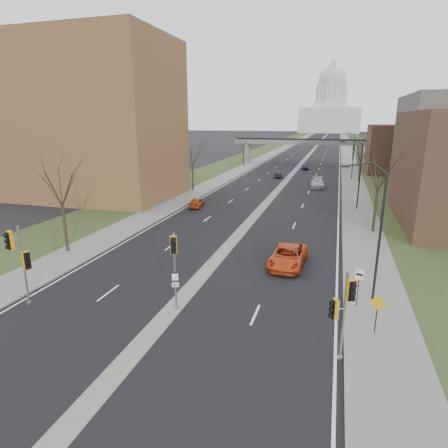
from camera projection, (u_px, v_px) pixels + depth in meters
The scene contains 30 objects.
ground at pixel (164, 319), 21.69m from camera, with size 700.00×700.00×0.00m, color black.
road_surface at pixel (317, 146), 159.95m from camera, with size 20.00×600.00×0.01m, color black.
median_strip at pixel (317, 146), 159.95m from camera, with size 1.20×600.00×0.02m, color gray.
sidewalk_right at pixel (346, 146), 156.60m from camera, with size 4.00×600.00×0.12m, color gray.
sidewalk_left at pixel (289, 145), 163.26m from camera, with size 4.00×600.00×0.12m, color gray.
grass_verge_right at pixel (361, 147), 154.94m from camera, with size 8.00×600.00×0.10m, color #2B3D1C.
grass_verge_left at pixel (275, 145), 164.93m from camera, with size 8.00×600.00×0.10m, color #2B3D1C.
apartment_building at pixel (86, 120), 53.57m from camera, with size 25.00×16.00×22.00m, color brown.
commercial_block_far at pixel (403, 149), 78.75m from camera, with size 14.00×14.00×10.00m, color #503425.
pedestrian_bridge at pixel (301, 145), 94.11m from camera, with size 34.00×3.00×6.45m.
capitol at pixel (330, 110), 311.60m from camera, with size 48.00×42.00×55.75m.
streetlight_near at pixel (370, 193), 22.29m from camera, with size 2.61×0.20×8.70m.
streetlight_mid at pixel (355, 154), 46.25m from camera, with size 2.61×0.20×8.70m.
streetlight_far at pixel (350, 142), 70.22m from camera, with size 2.61×0.20×8.70m.
tree_left_a at pixel (59, 176), 30.87m from camera, with size 7.20×7.20×9.40m.
tree_left_b at pixel (192, 152), 58.63m from camera, with size 6.75×6.75×8.81m.
tree_left_c at pixel (244, 137), 89.75m from camera, with size 7.65×7.65×9.99m.
tree_right_a at pixel (380, 167), 36.56m from camera, with size 7.20×7.20×9.40m.
tree_right_b at pixel (362, 150), 67.20m from camera, with size 6.30×6.30×8.22m.
tree_right_c at pixel (355, 134), 103.74m from camera, with size 7.65×7.65×9.99m.
signal_pole_left at pixel (20, 255), 22.27m from camera, with size 1.16×0.86×5.13m.
signal_pole_median at pixel (174, 259), 21.76m from camera, with size 0.69×0.81×4.83m.
signal_pole_right at pixel (343, 305), 17.07m from camera, with size 1.06×0.76×4.58m.
speed_limit_sign at pixel (359, 281), 22.52m from camera, with size 0.52×0.15×2.43m.
warning_sign at pixel (377, 308), 19.76m from camera, with size 0.81×0.34×2.20m.
car_left_near at pixel (197, 202), 49.00m from camera, with size 1.52×3.79×1.29m, color #A13312.
car_left_far at pixel (279, 174), 74.04m from camera, with size 1.29×3.71×1.22m, color black.
car_right_near at pixel (288, 256), 29.46m from camera, with size 2.55×5.53×1.54m, color red.
car_right_mid at pixel (317, 183), 63.14m from camera, with size 2.21×5.44×1.58m, color #A7A8AF.
car_right_far at pixel (305, 167), 85.71m from camera, with size 1.53×3.80×1.30m, color navy.
Camera 1 is at (8.95, -17.54, 11.20)m, focal length 30.00 mm.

